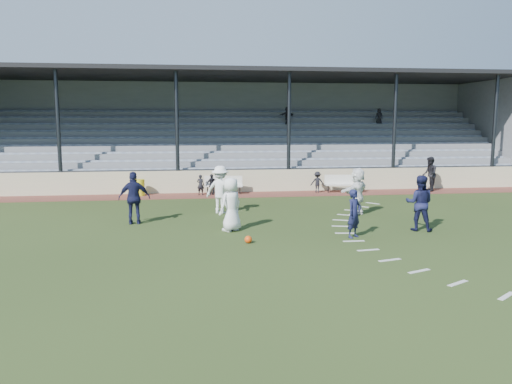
{
  "coord_description": "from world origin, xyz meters",
  "views": [
    {
      "loc": [
        -2.31,
        -15.12,
        3.86
      ],
      "look_at": [
        0.0,
        2.5,
        1.3
      ],
      "focal_mm": 35.0,
      "sensor_mm": 36.0,
      "label": 1
    }
  ],
  "objects_px": {
    "player_white_lead": "(231,204)",
    "official": "(430,174)",
    "bench_left": "(224,183)",
    "football": "(248,239)",
    "bench_right": "(344,182)",
    "trash_bin": "(140,188)",
    "player_navy_lead": "(354,214)"
  },
  "relations": [
    {
      "from": "bench_right",
      "to": "football",
      "type": "height_order",
      "value": "bench_right"
    },
    {
      "from": "player_white_lead",
      "to": "bench_left",
      "type": "bearing_deg",
      "value": -131.45
    },
    {
      "from": "trash_bin",
      "to": "official",
      "type": "relative_size",
      "value": 0.44
    },
    {
      "from": "bench_right",
      "to": "player_white_lead",
      "type": "xyz_separation_m",
      "value": [
        -6.73,
        -8.48,
        0.36
      ]
    },
    {
      "from": "bench_right",
      "to": "official",
      "type": "distance_m",
      "value": 4.81
    },
    {
      "from": "bench_left",
      "to": "bench_right",
      "type": "relative_size",
      "value": 1.0
    },
    {
      "from": "trash_bin",
      "to": "player_white_lead",
      "type": "relative_size",
      "value": 0.44
    },
    {
      "from": "bench_right",
      "to": "official",
      "type": "bearing_deg",
      "value": 5.54
    },
    {
      "from": "football",
      "to": "player_white_lead",
      "type": "bearing_deg",
      "value": 101.91
    },
    {
      "from": "bench_left",
      "to": "football",
      "type": "xyz_separation_m",
      "value": [
        0.08,
        -10.66,
        -0.46
      ]
    },
    {
      "from": "football",
      "to": "official",
      "type": "bearing_deg",
      "value": 42.53
    },
    {
      "from": "bench_right",
      "to": "player_white_lead",
      "type": "distance_m",
      "value": 10.83
    },
    {
      "from": "player_white_lead",
      "to": "official",
      "type": "height_order",
      "value": "official"
    },
    {
      "from": "trash_bin",
      "to": "football",
      "type": "height_order",
      "value": "trash_bin"
    },
    {
      "from": "bench_right",
      "to": "football",
      "type": "xyz_separation_m",
      "value": [
        -6.33,
        -10.34,
        -0.46
      ]
    },
    {
      "from": "player_navy_lead",
      "to": "official",
      "type": "xyz_separation_m",
      "value": [
        7.56,
        9.88,
        0.16
      ]
    },
    {
      "from": "bench_left",
      "to": "bench_right",
      "type": "distance_m",
      "value": 6.42
    },
    {
      "from": "bench_left",
      "to": "trash_bin",
      "type": "height_order",
      "value": "bench_left"
    },
    {
      "from": "bench_left",
      "to": "trash_bin",
      "type": "relative_size",
      "value": 2.43
    },
    {
      "from": "bench_right",
      "to": "trash_bin",
      "type": "height_order",
      "value": "bench_right"
    },
    {
      "from": "bench_left",
      "to": "official",
      "type": "bearing_deg",
      "value": 6.72
    },
    {
      "from": "player_navy_lead",
      "to": "official",
      "type": "height_order",
      "value": "official"
    },
    {
      "from": "player_white_lead",
      "to": "football",
      "type": "bearing_deg",
      "value": 62.51
    },
    {
      "from": "player_navy_lead",
      "to": "official",
      "type": "distance_m",
      "value": 12.44
    },
    {
      "from": "bench_left",
      "to": "player_navy_lead",
      "type": "distance_m",
      "value": 10.96
    },
    {
      "from": "bench_left",
      "to": "player_white_lead",
      "type": "xyz_separation_m",
      "value": [
        -0.32,
        -8.8,
        0.36
      ]
    },
    {
      "from": "bench_right",
      "to": "player_white_lead",
      "type": "height_order",
      "value": "player_white_lead"
    },
    {
      "from": "official",
      "to": "bench_left",
      "type": "bearing_deg",
      "value": -75.31
    },
    {
      "from": "bench_right",
      "to": "football",
      "type": "distance_m",
      "value": 12.13
    },
    {
      "from": "player_navy_lead",
      "to": "bench_right",
      "type": "bearing_deg",
      "value": 38.12
    },
    {
      "from": "bench_right",
      "to": "football",
      "type": "relative_size",
      "value": 8.52
    },
    {
      "from": "trash_bin",
      "to": "player_white_lead",
      "type": "bearing_deg",
      "value": -65.44
    }
  ]
}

